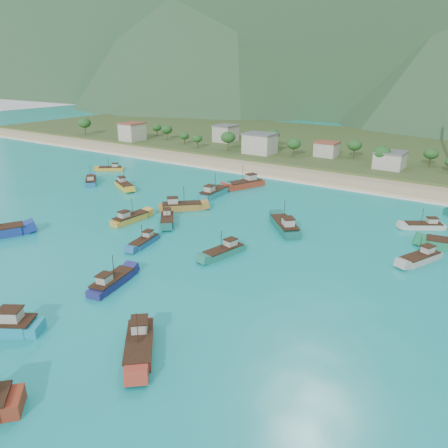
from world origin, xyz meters
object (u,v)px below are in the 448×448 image
Objects in this scene: boat_18 at (421,259)px; boat_28 at (112,282)px; boat_8 at (111,169)px; boat_30 at (130,219)px; boat_4 at (91,181)px; boat_9 at (224,252)px; boat_25 at (144,242)px; boat_21 at (124,186)px; boat_7 at (245,184)px; boat_15 at (285,226)px; boat_0 at (181,207)px; boat_10 at (139,345)px; boat_3 at (214,193)px; boat_24 at (424,226)px; boat_13 at (167,220)px.

boat_28 is (-40.19, -38.60, 0.03)m from boat_18.
boat_28 is (64.58, -58.43, 0.13)m from boat_8.
boat_30 is at bearing 118.79° from boat_28.
boat_4 reaches higher than boat_9.
boat_25 is (-48.31, -22.50, -0.13)m from boat_18.
boat_21 reaches higher than boat_18.
boat_9 is 0.98× the size of boat_30.
boat_15 is (26.22, -26.08, -0.05)m from boat_7.
boat_21 is at bearing 57.26° from boat_7.
boat_4 is at bearing 133.71° from boat_15.
boat_18 is at bearing -139.08° from boat_8.
boat_0 is at bearing 76.81° from boat_30.
boat_21 is 30.71m from boat_30.
boat_30 is at bearing -84.35° from boat_10.
boat_9 is 22.36m from boat_28.
boat_8 is at bearing 126.62° from boat_28.
boat_3 is at bearing -103.46° from boat_10.
boat_9 is at bearing -174.47° from boat_25.
boat_0 is 27.99m from boat_21.
boat_0 is 0.87× the size of boat_3.
boat_15 is 31.18m from boat_24.
boat_0 is 56.66m from boat_18.
boat_13 is at bearing -79.39° from boat_25.
boat_15 is 41.14m from boat_28.
boat_10 is 70.92m from boat_24.
boat_9 and boat_18 have the same top height.
boat_4 is 0.93× the size of boat_28.
boat_9 is (64.47, -22.05, -0.05)m from boat_4.
boat_30 reaches higher than boat_25.
boat_0 is at bearing -96.93° from boat_10.
boat_7 reaches higher than boat_15.
boat_0 is at bearing 139.45° from boat_15.
boat_25 is at bearing -80.61° from boat_3.
boat_30 reaches higher than boat_28.
boat_8 is 78.81m from boat_15.
boat_24 is at bearing 45.96° from boat_28.
boat_3 is 1.26× the size of boat_4.
boat_15 is 1.13× the size of boat_18.
boat_30 is (-4.05, -13.55, -0.12)m from boat_0.
boat_4 is at bearing -140.15° from boat_0.
boat_24 is 1.02× the size of boat_25.
boat_18 is 62.34m from boat_30.
boat_30 is at bearing 103.25° from boat_7.
boat_4 reaches higher than boat_25.
boat_7 is 50.75m from boat_8.
boat_18 is (31.89, 17.84, 0.00)m from boat_9.
boat_24 reaches higher than boat_25.
boat_15 reaches higher than boat_13.
boat_0 is 1.01× the size of boat_28.
boat_8 is 87.09m from boat_28.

